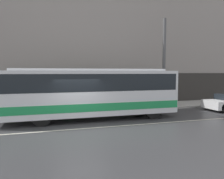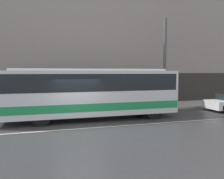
# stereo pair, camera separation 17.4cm
# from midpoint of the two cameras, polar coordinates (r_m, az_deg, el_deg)

# --- Properties ---
(ground_plane) EXTENTS (60.00, 60.00, 0.00)m
(ground_plane) POSITION_cam_midpoint_polar(r_m,az_deg,el_deg) (11.41, -8.71, -10.14)
(ground_plane) COLOR #38383A
(sidewalk) EXTENTS (60.00, 3.19, 0.14)m
(sidewalk) POSITION_cam_midpoint_polar(r_m,az_deg,el_deg) (16.84, -11.35, -5.17)
(sidewalk) COLOR #A09E99
(sidewalk) RESTS_ON ground_plane
(building_facade) EXTENTS (60.00, 0.35, 11.43)m
(building_facade) POSITION_cam_midpoint_polar(r_m,az_deg,el_deg) (18.53, -12.13, 12.60)
(building_facade) COLOR gray
(building_facade) RESTS_ON ground_plane
(lane_stripe) EXTENTS (54.00, 0.14, 0.01)m
(lane_stripe) POSITION_cam_midpoint_polar(r_m,az_deg,el_deg) (11.41, -8.71, -10.12)
(lane_stripe) COLOR beige
(lane_stripe) RESTS_ON ground_plane
(transit_bus) EXTENTS (10.62, 2.60, 3.09)m
(transit_bus) POSITION_cam_midpoint_polar(r_m,az_deg,el_deg) (13.49, -5.89, -0.34)
(transit_bus) COLOR silver
(transit_bus) RESTS_ON ground_plane
(utility_pole_near) EXTENTS (0.25, 0.25, 6.99)m
(utility_pole_near) POSITION_cam_midpoint_polar(r_m,az_deg,el_deg) (18.04, 13.15, 6.81)
(utility_pole_near) COLOR #4C4C4F
(utility_pole_near) RESTS_ON sidewalk
(pedestrian_waiting) EXTENTS (0.36, 0.36, 1.79)m
(pedestrian_waiting) POSITION_cam_midpoint_polar(r_m,az_deg,el_deg) (17.58, -11.74, -1.76)
(pedestrian_waiting) COLOR #1E5933
(pedestrian_waiting) RESTS_ON sidewalk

